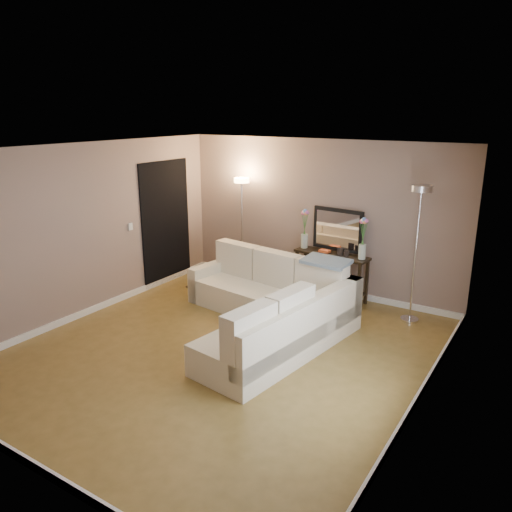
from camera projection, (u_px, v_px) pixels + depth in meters
The scene contains 23 objects.
floor at pixel (224, 351), 6.57m from camera, with size 5.00×5.50×0.01m, color olive.
ceiling at pixel (219, 149), 5.83m from camera, with size 5.00×5.50×0.01m, color white.
wall_back at pixel (318, 217), 8.44m from camera, with size 5.00×0.02×2.60m, color gray.
wall_front at pixel (17, 339), 3.97m from camera, with size 5.00×0.02×2.60m, color gray.
wall_left at pixel (87, 231), 7.49m from camera, with size 0.02×5.50×2.60m, color gray.
wall_right at pixel (427, 295), 4.91m from camera, with size 0.02×5.50×2.60m, color gray.
baseboard_back at pixel (315, 287), 8.77m from camera, with size 5.00×0.03×0.10m, color white.
baseboard_front at pixel (39, 468), 4.34m from camera, with size 5.00×0.03×0.10m, color white.
baseboard_left at pixel (95, 308), 7.83m from camera, with size 0.03×5.50×0.10m, color white.
baseboard_right at pixel (413, 405), 5.28m from camera, with size 0.03×5.50×0.10m, color white.
doorway at pixel (166, 223), 8.91m from camera, with size 0.02×1.20×2.20m, color black.
switch_plate at pixel (130, 227), 8.19m from camera, with size 0.02×0.08×0.12m, color white.
sectional_sofa at pixel (271, 306), 7.13m from camera, with size 2.78×2.91×0.94m.
throw_blanket at pixel (326, 261), 7.14m from camera, with size 0.68×0.39×0.05m, color slate.
console_table at pixel (327, 272), 8.32m from camera, with size 1.30×0.47×0.78m.
leaning_mirror at pixel (338, 230), 8.19m from camera, with size 0.90×0.13×0.70m.
table_decor at pixel (331, 252), 8.14m from camera, with size 0.54×0.14×0.13m.
flower_vase_left at pixel (305, 231), 8.41m from camera, with size 0.15×0.13×0.67m.
flower_vase_right at pixel (363, 241), 7.77m from camera, with size 0.15×0.13×0.67m.
floor_lamp_lit at pixel (242, 209), 8.93m from camera, with size 0.30×0.30×1.89m.
floor_lamp_unlit at pixel (418, 227), 7.10m from camera, with size 0.35×0.35×2.04m.
charcoal_rug at pixel (228, 284), 9.04m from camera, with size 1.23×0.93×0.02m, color black.
black_bag at pixel (215, 279), 9.01m from camera, with size 0.35×0.25×0.23m, color black.
Camera 1 is at (3.55, -4.79, 3.05)m, focal length 35.00 mm.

